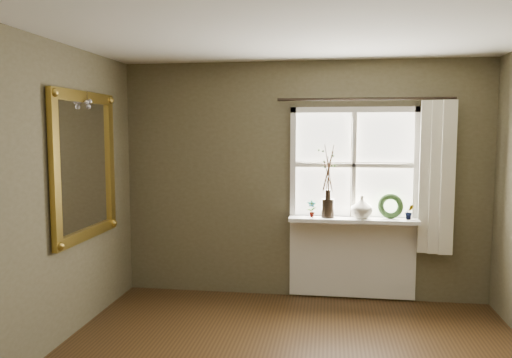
{
  "coord_description": "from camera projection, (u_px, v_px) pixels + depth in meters",
  "views": [
    {
      "loc": [
        0.29,
        -3.22,
        1.85
      ],
      "look_at": [
        -0.41,
        1.55,
        1.38
      ],
      "focal_mm": 35.0,
      "sensor_mm": 36.0,
      "label": 1
    }
  ],
  "objects": [
    {
      "name": "cream_vase",
      "position": [
        362.0,
        207.0,
        5.29
      ],
      "size": [
        0.3,
        0.3,
        0.24
      ],
      "primitive_type": "imported",
      "rotation": [
        0.0,
        0.0,
        0.34
      ],
      "color": "beige",
      "rests_on": "window_sill"
    },
    {
      "name": "wreath",
      "position": [
        390.0,
        209.0,
        5.29
      ],
      "size": [
        0.28,
        0.14,
        0.28
      ],
      "primitive_type": "torus",
      "rotation": [
        1.36,
        0.0,
        0.07
      ],
      "color": "#243F1C",
      "rests_on": "window_sill"
    },
    {
      "name": "window_frame",
      "position": [
        354.0,
        165.0,
        5.37
      ],
      "size": [
        1.36,
        0.06,
        1.24
      ],
      "color": "white",
      "rests_on": "wall_back"
    },
    {
      "name": "gilt_mirror",
      "position": [
        85.0,
        166.0,
        4.64
      ],
      "size": [
        0.1,
        1.15,
        1.38
      ],
      "color": "white",
      "rests_on": "wall_left"
    },
    {
      "name": "dark_jug",
      "position": [
        328.0,
        208.0,
        5.34
      ],
      "size": [
        0.17,
        0.17,
        0.2
      ],
      "primitive_type": "cylinder",
      "rotation": [
        0.0,
        0.0,
        -0.32
      ],
      "color": "black",
      "rests_on": "window_sill"
    },
    {
      "name": "potted_plant_left",
      "position": [
        312.0,
        209.0,
        5.37
      ],
      "size": [
        0.1,
        0.08,
        0.18
      ],
      "primitive_type": "imported",
      "rotation": [
        0.0,
        0.0,
        0.17
      ],
      "color": "#243F1C",
      "rests_on": "window_sill"
    },
    {
      "name": "window_sill",
      "position": [
        353.0,
        220.0,
        5.31
      ],
      "size": [
        1.36,
        0.26,
        0.04
      ],
      "primitive_type": "cube",
      "color": "white",
      "rests_on": "wall_back"
    },
    {
      "name": "window_apron",
      "position": [
        352.0,
        258.0,
        5.47
      ],
      "size": [
        1.36,
        0.04,
        0.88
      ],
      "primitive_type": "cube",
      "color": "white",
      "rests_on": "ground"
    },
    {
      "name": "curtain",
      "position": [
        436.0,
        178.0,
        5.16
      ],
      "size": [
        0.36,
        0.12,
        1.59
      ],
      "primitive_type": "cube",
      "color": "#EBE6CC",
      "rests_on": "wall_back"
    },
    {
      "name": "curtain_rod",
      "position": [
        365.0,
        99.0,
        5.23
      ],
      "size": [
        1.84,
        0.03,
        0.03
      ],
      "primitive_type": "cylinder",
      "rotation": [
        0.0,
        1.57,
        0.0
      ],
      "color": "black",
      "rests_on": "wall_back"
    },
    {
      "name": "wall_back",
      "position": [
        303.0,
        180.0,
        5.53
      ],
      "size": [
        4.0,
        0.1,
        2.6
      ],
      "primitive_type": "cube",
      "color": "brown",
      "rests_on": "ground"
    },
    {
      "name": "ceiling",
      "position": [
        285.0,
        11.0,
        3.14
      ],
      "size": [
        4.5,
        4.5,
        0.0
      ],
      "primitive_type": "plane",
      "color": "silver",
      "rests_on": "ground"
    },
    {
      "name": "potted_plant_right",
      "position": [
        409.0,
        212.0,
        5.22
      ],
      "size": [
        0.1,
        0.09,
        0.16
      ],
      "primitive_type": "imported",
      "rotation": [
        0.0,
        0.0,
        0.18
      ],
      "color": "#243F1C",
      "rests_on": "window_sill"
    }
  ]
}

